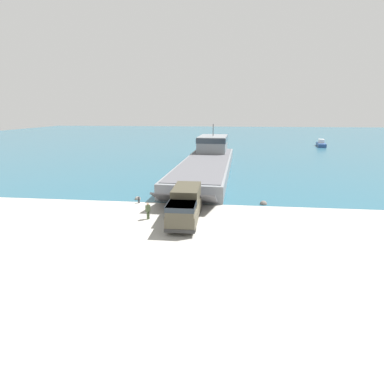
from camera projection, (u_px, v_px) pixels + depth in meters
The scene contains 9 objects.
ground_plane at pixel (197, 227), 27.35m from camera, with size 240.00×240.00×0.00m, color #A8A59E.
water_surface at pixel (220, 138), 120.36m from camera, with size 240.00×180.00×0.01m, color #285B70.
landing_craft at pixel (208, 159), 54.14m from camera, with size 9.65×39.75×7.69m.
military_truck at pixel (185, 205), 28.23m from camera, with size 2.62×7.43×3.16m.
soldier_on_ramp at pixel (148, 210), 29.04m from camera, with size 0.44×0.50×1.65m.
moored_boat_a at pixel (321, 144), 89.90m from camera, with size 3.45×8.04×2.10m.
mooring_bollard at pixel (139, 199), 34.31m from camera, with size 0.25×0.25×0.78m.
shoreline_rock_a at pixel (138, 199), 35.83m from camera, with size 0.74×0.74×0.74m, color gray.
shoreline_rock_b at pixel (263, 204), 33.97m from camera, with size 0.81×0.81×0.81m, color #66605B.
Camera 1 is at (2.42, -25.46, 10.20)m, focal length 28.00 mm.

